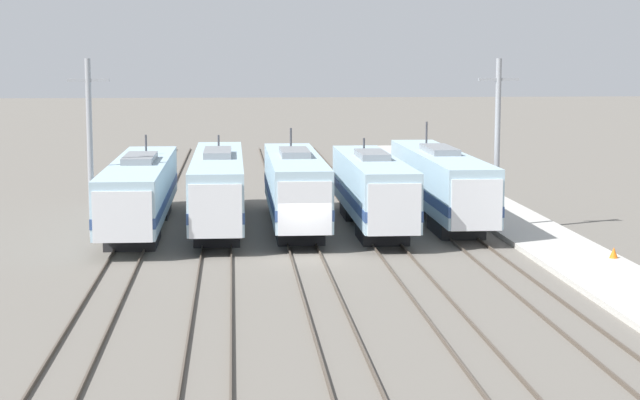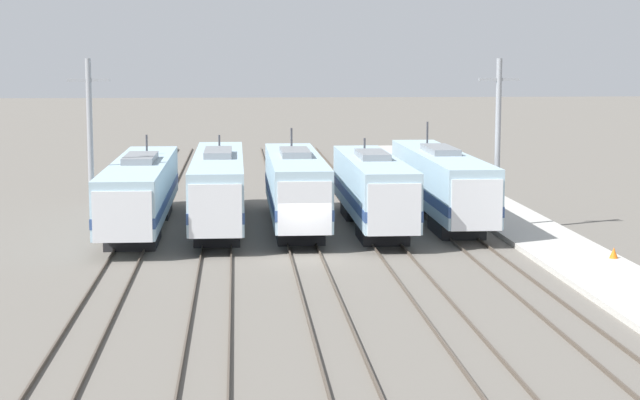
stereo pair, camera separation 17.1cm
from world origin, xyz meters
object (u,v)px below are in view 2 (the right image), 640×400
(locomotive_far_right, at_px, (441,184))
(catenary_tower_left, at_px, (90,144))
(traffic_cone, at_px, (614,253))
(locomotive_center_left, at_px, (218,188))
(locomotive_far_left, at_px, (140,192))
(locomotive_center_right, at_px, (373,190))
(locomotive_center, at_px, (296,189))
(catenary_tower_right, at_px, (498,142))

(locomotive_far_right, relative_size, catenary_tower_left, 2.07)
(traffic_cone, bearing_deg, locomotive_center_left, 146.72)
(locomotive_far_left, relative_size, locomotive_center_right, 1.18)
(locomotive_center, xyz_separation_m, locomotive_center_right, (4.23, -0.48, -0.05))
(catenary_tower_left, distance_m, catenary_tower_right, 21.61)
(locomotive_center_right, bearing_deg, locomotive_far_left, 177.09)
(traffic_cone, bearing_deg, catenary_tower_left, 158.96)
(locomotive_center_left, relative_size, catenary_tower_left, 2.07)
(catenary_tower_left, bearing_deg, traffic_cone, -21.04)
(locomotive_far_left, bearing_deg, locomotive_far_right, 5.75)
(locomotive_center_left, relative_size, traffic_cone, 38.65)
(locomotive_center_right, bearing_deg, catenary_tower_right, -10.32)
(locomotive_center_left, relative_size, locomotive_far_right, 1.00)
(locomotive_center_right, relative_size, catenary_tower_right, 1.79)
(locomotive_center_right, relative_size, locomotive_far_right, 0.86)
(locomotive_center_left, height_order, locomotive_center_right, locomotive_center_left)
(locomotive_far_right, relative_size, traffic_cone, 38.61)
(locomotive_center_left, distance_m, locomotive_center_right, 8.54)
(locomotive_center_left, height_order, locomotive_far_right, locomotive_far_right)
(catenary_tower_right, xyz_separation_m, traffic_cone, (3.15, -9.52, -4.36))
(locomotive_far_left, relative_size, catenary_tower_left, 2.12)
(locomotive_center_left, xyz_separation_m, traffic_cone, (18.17, -11.93, -1.70))
(locomotive_center_left, distance_m, catenary_tower_left, 7.50)
(locomotive_center_left, xyz_separation_m, locomotive_far_right, (12.69, 1.14, -0.01))
(catenary_tower_right, bearing_deg, traffic_cone, -71.72)
(locomotive_far_left, xyz_separation_m, locomotive_far_right, (16.91, 1.70, 0.09))
(locomotive_far_right, bearing_deg, traffic_cone, -67.24)
(catenary_tower_left, bearing_deg, locomotive_far_left, 37.95)
(locomotive_center, bearing_deg, catenary_tower_left, -171.19)
(locomotive_center_right, xyz_separation_m, catenary_tower_left, (-15.05, -1.20, 2.70))
(locomotive_far_left, bearing_deg, locomotive_center_right, -2.91)
(locomotive_far_left, height_order, catenary_tower_left, catenary_tower_left)
(locomotive_center_left, bearing_deg, catenary_tower_left, -159.95)
(catenary_tower_left, bearing_deg, locomotive_center, 8.81)
(locomotive_center_right, xyz_separation_m, catenary_tower_right, (6.57, -1.20, 2.70))
(catenary_tower_left, xyz_separation_m, traffic_cone, (24.76, -9.52, -4.36))
(locomotive_far_left, height_order, locomotive_center, locomotive_center)
(locomotive_center_right, bearing_deg, locomotive_center, 173.51)
(locomotive_center_right, height_order, catenary_tower_right, catenary_tower_right)
(locomotive_far_left, xyz_separation_m, traffic_cone, (22.40, -11.36, -1.59))
(locomotive_far_left, bearing_deg, locomotive_center_left, 7.59)
(catenary_tower_right, bearing_deg, locomotive_center, 171.17)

